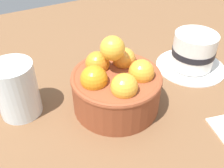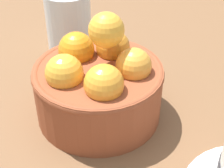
% 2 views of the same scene
% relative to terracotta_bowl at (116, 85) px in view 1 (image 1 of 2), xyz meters
% --- Properties ---
extents(ground_plane, '(1.26, 1.05, 0.04)m').
position_rel_terracotta_bowl_xyz_m(ground_plane, '(0.00, -0.00, -0.06)').
color(ground_plane, brown).
extents(terracotta_bowl, '(0.15, 0.15, 0.13)m').
position_rel_terracotta_bowl_xyz_m(terracotta_bowl, '(0.00, 0.00, 0.00)').
color(terracotta_bowl, brown).
rests_on(terracotta_bowl, ground_plane).
extents(coffee_cup, '(0.15, 0.15, 0.08)m').
position_rel_terracotta_bowl_xyz_m(coffee_cup, '(0.20, 0.03, -0.01)').
color(coffee_cup, white).
rests_on(coffee_cup, ground_plane).
extents(water_glass, '(0.07, 0.07, 0.10)m').
position_rel_terracotta_bowl_xyz_m(water_glass, '(-0.15, 0.07, 0.00)').
color(water_glass, silver).
rests_on(water_glass, ground_plane).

